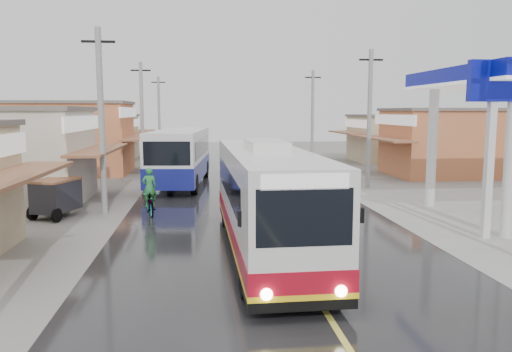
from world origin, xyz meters
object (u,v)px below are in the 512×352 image
object	(u,v)px
tricycle_near	(56,196)
cyclist	(150,199)
coach_bus	(265,199)
second_bus	(180,156)

from	to	relation	value
tricycle_near	cyclist	bearing A→B (deg)	20.47
cyclist	tricycle_near	distance (m)	3.91
coach_bus	cyclist	world-z (taller)	coach_bus
coach_bus	second_bus	distance (m)	15.22
coach_bus	second_bus	bearing A→B (deg)	101.64
coach_bus	cyclist	distance (m)	7.57
coach_bus	tricycle_near	size ratio (longest dim) A/B	4.62
second_bus	cyclist	distance (m)	8.80
coach_bus	cyclist	size ratio (longest dim) A/B	5.47
cyclist	tricycle_near	xyz separation A→B (m)	(-3.90, -0.12, 0.26)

